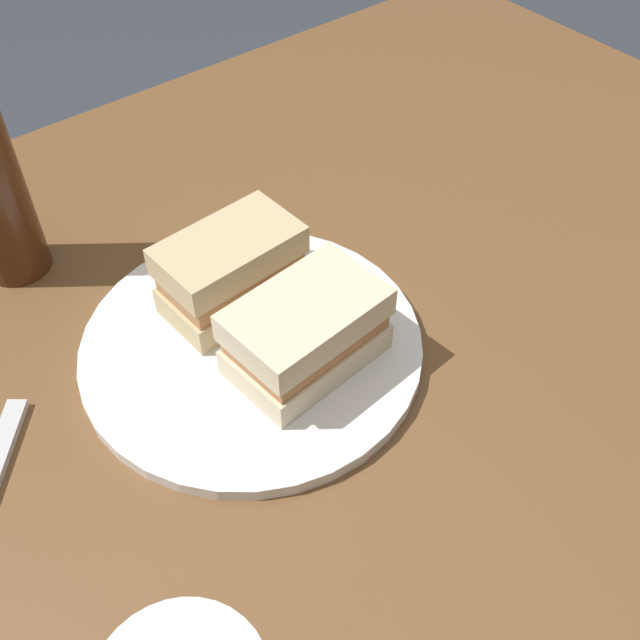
{
  "coord_description": "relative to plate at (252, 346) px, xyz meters",
  "views": [
    {
      "loc": [
        -0.32,
        -0.3,
        1.2
      ],
      "look_at": [
        -0.05,
        0.03,
        0.74
      ],
      "focal_mm": 42.01,
      "sensor_mm": 36.0,
      "label": 1
    }
  ],
  "objects": [
    {
      "name": "potato_wedge_left_edge",
      "position": [
        0.04,
        -0.03,
        0.02
      ],
      "size": [
        0.05,
        0.02,
        0.02
      ],
      "primitive_type": "cube",
      "rotation": [
        0.0,
        0.0,
        6.23
      ],
      "color": "gold",
      "rests_on": "plate"
    },
    {
      "name": "potato_wedge_back",
      "position": [
        0.06,
        0.06,
        0.01
      ],
      "size": [
        0.04,
        0.05,
        0.02
      ],
      "primitive_type": "cube",
      "rotation": [
        0.0,
        0.0,
        1.86
      ],
      "color": "#B77F33",
      "rests_on": "plate"
    },
    {
      "name": "potato_wedge_middle",
      "position": [
        0.06,
        -0.01,
        0.01
      ],
      "size": [
        0.04,
        0.05,
        0.02
      ],
      "primitive_type": "cube",
      "rotation": [
        0.0,
        0.0,
        1.15
      ],
      "color": "#AD702D",
      "rests_on": "plate"
    },
    {
      "name": "potato_wedge_front",
      "position": [
        0.04,
        -0.02,
        0.01
      ],
      "size": [
        0.04,
        0.05,
        0.02
      ],
      "primitive_type": "cube",
      "rotation": [
        0.0,
        0.0,
        5.41
      ],
      "color": "#AD702D",
      "rests_on": "plate"
    },
    {
      "name": "ground_plane",
      "position": [
        0.1,
        -0.06,
        -0.72
      ],
      "size": [
        6.0,
        6.0,
        0.0
      ],
      "primitive_type": "plane",
      "color": "#333842"
    },
    {
      "name": "dining_table",
      "position": [
        0.1,
        -0.06,
        -0.36
      ],
      "size": [
        1.18,
        0.99,
        0.71
      ],
      "primitive_type": "cube",
      "color": "brown",
      "rests_on": "ground"
    },
    {
      "name": "plate",
      "position": [
        0.0,
        0.0,
        0.0
      ],
      "size": [
        0.29,
        0.29,
        0.01
      ],
      "primitive_type": "cylinder",
      "color": "white",
      "rests_on": "dining_table"
    },
    {
      "name": "sandwich_half_left",
      "position": [
        0.02,
        -0.05,
        0.04
      ],
      "size": [
        0.13,
        0.09,
        0.07
      ],
      "color": "beige",
      "rests_on": "plate"
    },
    {
      "name": "sandwich_half_right",
      "position": [
        0.02,
        0.05,
        0.04
      ],
      "size": [
        0.12,
        0.07,
        0.07
      ],
      "color": "#CCB284",
      "rests_on": "plate"
    }
  ]
}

